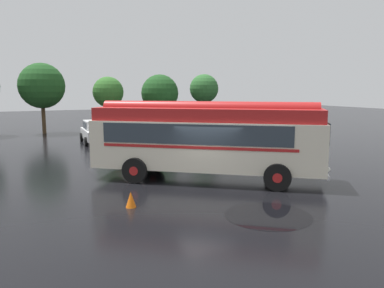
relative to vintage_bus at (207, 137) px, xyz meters
name	(u,v)px	position (x,y,z in m)	size (l,w,h in m)	color
ground_plane	(205,184)	(-0.47, -0.81, -1.89)	(120.00, 120.00, 0.00)	black
vintage_bus	(207,137)	(0.00, 0.00, 0.00)	(9.49, 8.08, 3.49)	silver
car_near_left	(96,132)	(-2.26, 13.67, -1.05)	(2.08, 4.26, 1.66)	silver
car_mid_left	(126,129)	(0.22, 14.25, -1.05)	(2.08, 4.26, 1.66)	maroon
car_mid_right	(158,128)	(2.90, 14.23, -1.05)	(2.34, 4.38, 1.66)	#144C28
box_van	(192,121)	(5.66, 13.50, -0.53)	(2.51, 5.84, 2.50)	#B2B7BC
tree_left_of_centre	(41,87)	(-5.37, 21.57, 2.30)	(4.03, 4.03, 6.29)	#4C3823
tree_centre	(109,92)	(0.47, 20.95, 1.83)	(2.88, 2.88, 5.15)	#4C3823
tree_right_of_centre	(160,93)	(5.46, 20.52, 1.73)	(3.67, 3.67, 5.42)	#4C3823
tree_far_right	(205,89)	(10.40, 20.37, 2.08)	(2.98, 2.98, 5.51)	#4C3823
traffic_cone	(131,199)	(-4.20, -2.45, -1.62)	(0.36, 0.36, 0.55)	orange
puddle_patch	(268,215)	(-0.45, -5.15, -1.89)	(2.81, 2.81, 0.01)	black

